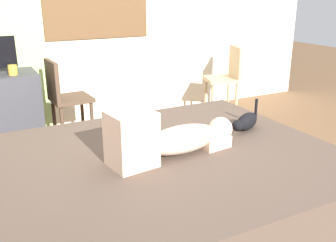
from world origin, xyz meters
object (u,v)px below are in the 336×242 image
object	(u,v)px
person_lying	(170,138)
cat	(246,122)
chair_by_desk	(64,95)
bed	(169,187)
cup	(13,70)
chair_spare	(227,75)

from	to	relation	value
person_lying	cat	xyz separation A→B (m)	(0.73, 0.14, -0.05)
cat	chair_by_desk	size ratio (longest dim) A/B	0.39
bed	cat	distance (m)	0.80
cat	cup	size ratio (longest dim) A/B	3.51
cat	chair_by_desk	xyz separation A→B (m)	(-1.00, 1.61, -0.04)
person_lying	chair_spare	xyz separation A→B (m)	(1.74, 1.77, -0.09)
cup	cat	bearing A→B (deg)	-49.58
person_lying	cat	bearing A→B (deg)	10.74
person_lying	bed	bearing A→B (deg)	99.17
person_lying	chair_by_desk	bearing A→B (deg)	98.96
cat	chair_spare	bearing A→B (deg)	58.20
cup	chair_spare	world-z (taller)	chair_spare
bed	person_lying	xyz separation A→B (m)	(0.00, -0.01, 0.36)
person_lying	cup	xyz separation A→B (m)	(-0.71, 1.83, 0.19)
bed	chair_by_desk	bearing A→B (deg)	98.96
cat	bed	bearing A→B (deg)	-170.31
cup	chair_spare	xyz separation A→B (m)	(2.45, -0.06, -0.28)
chair_spare	bed	bearing A→B (deg)	-134.73
bed	chair_spare	world-z (taller)	chair_spare
cat	cup	distance (m)	2.23
person_lying	cup	world-z (taller)	cup
bed	cat	xyz separation A→B (m)	(0.73, 0.12, 0.31)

